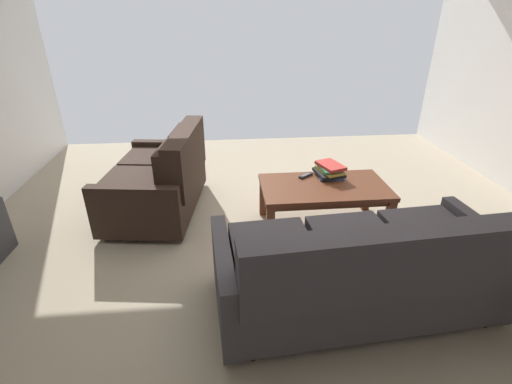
{
  "coord_description": "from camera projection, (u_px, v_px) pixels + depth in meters",
  "views": [
    {
      "loc": [
        0.44,
        2.73,
        1.89
      ],
      "look_at": [
        0.2,
        0.2,
        0.62
      ],
      "focal_mm": 25.68,
      "sensor_mm": 36.0,
      "label": 1
    }
  ],
  "objects": [
    {
      "name": "sofa_main",
      "position": [
        362.0,
        269.0,
        2.43
      ],
      "size": [
        1.97,
        0.99,
        0.82
      ],
      "color": "black",
      "rests_on": "ground"
    },
    {
      "name": "loveseat_near",
      "position": [
        161.0,
        179.0,
        3.7
      ],
      "size": [
        0.99,
        1.4,
        0.87
      ],
      "color": "black",
      "rests_on": "ground"
    },
    {
      "name": "book_stack",
      "position": [
        329.0,
        170.0,
        3.55
      ],
      "size": [
        0.28,
        0.33,
        0.13
      ],
      "color": "#385693",
      "rests_on": "coffee_table"
    },
    {
      "name": "tv_remote",
      "position": [
        306.0,
        176.0,
        3.56
      ],
      "size": [
        0.16,
        0.13,
        0.02
      ],
      "color": "black",
      "rests_on": "coffee_table"
    },
    {
      "name": "coffee_table",
      "position": [
        324.0,
        191.0,
        3.42
      ],
      "size": [
        1.17,
        0.65,
        0.44
      ],
      "color": "brown",
      "rests_on": "ground"
    },
    {
      "name": "ground_plane",
      "position": [
        276.0,
        243.0,
        3.32
      ],
      "size": [
        5.83,
        5.97,
        0.01
      ],
      "primitive_type": "cube",
      "color": "#B7A88E"
    }
  ]
}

